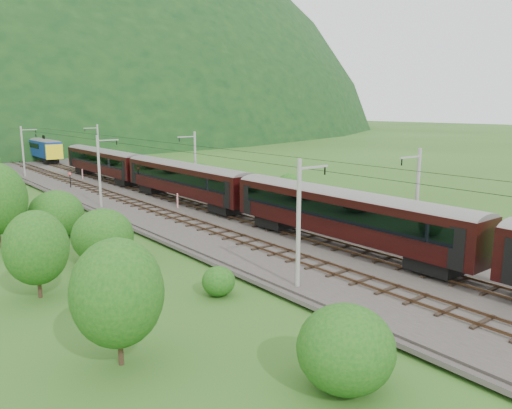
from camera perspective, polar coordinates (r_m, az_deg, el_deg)
ground at (r=36.20m, az=11.98°, el=-7.40°), size 600.00×600.00×0.00m
railbed at (r=42.88m, az=1.63°, el=-4.02°), size 14.00×220.00×0.30m
track_left at (r=41.37m, az=-0.91°, el=-4.27°), size 2.40×220.00×0.27m
track_right at (r=44.36m, az=4.01°, el=-3.23°), size 2.40×220.00×0.27m
catenary_left at (r=57.83m, az=-17.42°, el=3.82°), size 2.54×192.28×8.00m
catenary_right at (r=63.24m, az=-7.02°, el=4.83°), size 2.54×192.28×8.00m
overhead_wires at (r=41.61m, az=1.69°, el=5.26°), size 4.83×198.00×0.03m
train at (r=48.03m, az=-0.62°, el=1.95°), size 3.14×151.30×5.47m
hazard_post_near at (r=81.64m, az=-19.22°, el=3.30°), size 0.17×0.17×1.59m
hazard_post_far at (r=55.92m, az=-8.96°, el=0.44°), size 0.17×0.17×1.61m
signal at (r=73.75m, az=-20.47°, el=2.75°), size 0.22×0.22×2.03m
vegetation_left at (r=42.12m, az=-20.77°, el=-1.75°), size 13.23×147.55×7.03m
vegetation_right at (r=50.57m, az=11.92°, el=-0.45°), size 6.61×101.12×3.16m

